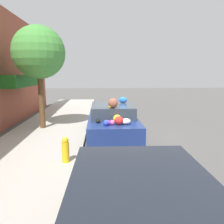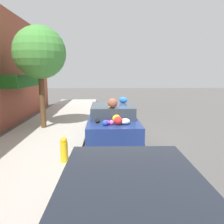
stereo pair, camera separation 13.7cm
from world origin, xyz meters
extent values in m
plane|color=#565451|center=(0.00, 0.00, 0.00)|extent=(60.00, 60.00, 0.00)
cube|color=#B2ADA3|center=(0.00, 2.70, 0.07)|extent=(24.00, 3.20, 0.14)
cube|color=#195919|center=(2.30, 4.35, 2.18)|extent=(3.17, 0.90, 0.55)
cylinder|color=brown|center=(1.28, 3.07, 1.38)|extent=(0.24, 0.24, 2.47)
sphere|color=#47933D|center=(1.28, 3.07, 3.39)|extent=(2.21, 2.21, 2.21)
cylinder|color=gold|center=(-2.64, 1.45, 0.42)|extent=(0.20, 0.20, 0.55)
sphere|color=gold|center=(-2.64, 1.45, 0.75)|extent=(0.18, 0.18, 0.18)
cube|color=navy|center=(0.00, 0.06, 0.61)|extent=(4.31, 1.80, 0.61)
cube|color=#333D47|center=(-0.17, 0.06, 1.13)|extent=(1.95, 1.57, 0.43)
cylinder|color=black|center=(1.33, 0.88, 0.30)|extent=(0.61, 0.18, 0.61)
cylinder|color=black|center=(1.34, -0.74, 0.30)|extent=(0.61, 0.18, 0.61)
cylinder|color=black|center=(-1.34, 0.86, 0.30)|extent=(0.61, 0.18, 0.61)
cylinder|color=black|center=(-1.33, -0.76, 0.30)|extent=(0.61, 0.18, 0.61)
sphere|color=yellow|center=(-1.35, -0.04, 1.06)|extent=(0.38, 0.38, 0.28)
ellipsoid|color=black|center=(-1.30, 0.58, 0.97)|extent=(0.18, 0.15, 0.11)
ellipsoid|color=yellow|center=(-0.94, 0.17, 1.41)|extent=(0.19, 0.13, 0.12)
ellipsoid|color=white|center=(-1.53, -0.30, 1.01)|extent=(0.45, 0.45, 0.19)
sphere|color=blue|center=(-1.70, 0.34, 1.01)|extent=(0.25, 0.25, 0.18)
sphere|color=purple|center=(1.70, 0.04, 0.99)|extent=(0.16, 0.16, 0.15)
sphere|color=red|center=(-1.61, -0.08, 1.05)|extent=(0.28, 0.28, 0.28)
sphere|color=pink|center=(-1.60, 0.13, 0.99)|extent=(0.22, 0.22, 0.15)
ellipsoid|color=blue|center=(0.39, -0.40, 1.47)|extent=(0.33, 0.39, 0.24)
sphere|color=red|center=(1.52, -0.58, 1.04)|extent=(0.34, 0.34, 0.25)
sphere|color=blue|center=(1.50, 0.10, 1.05)|extent=(0.34, 0.34, 0.26)
ellipsoid|color=purple|center=(-1.61, 0.29, 0.99)|extent=(0.26, 0.27, 0.15)
sphere|color=white|center=(1.22, -0.21, 1.01)|extent=(0.26, 0.26, 0.19)
sphere|color=brown|center=(-0.93, 0.08, 1.52)|extent=(0.47, 0.47, 0.34)
cube|color=#1E232D|center=(-6.22, 0.07, 1.22)|extent=(1.93, 1.51, 0.50)
cylinder|color=black|center=(-4.72, 0.82, 0.32)|extent=(0.64, 0.19, 0.64)
cylinder|color=black|center=(-4.75, -0.72, 0.32)|extent=(0.64, 0.19, 0.64)
camera|label=1|loc=(-8.31, 0.49, 2.51)|focal=35.00mm
camera|label=2|loc=(-8.31, 0.36, 2.51)|focal=35.00mm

